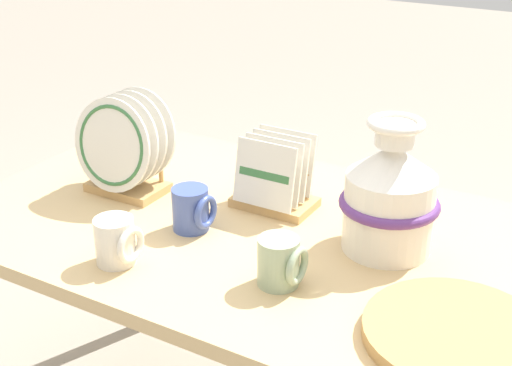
{
  "coord_description": "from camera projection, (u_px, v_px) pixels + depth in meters",
  "views": [
    {
      "loc": [
        0.74,
        -1.28,
        1.53
      ],
      "look_at": [
        0.0,
        0.0,
        0.86
      ],
      "focal_mm": 50.0,
      "sensor_mm": 36.0,
      "label": 1
    }
  ],
  "objects": [
    {
      "name": "mug_cream_glaze",
      "position": [
        117.0,
        241.0,
        1.49
      ],
      "size": [
        0.09,
        0.08,
        0.1
      ],
      "color": "silver",
      "rests_on": "display_table"
    },
    {
      "name": "display_table",
      "position": [
        256.0,
        256.0,
        1.7
      ],
      "size": [
        1.44,
        0.85,
        0.75
      ],
      "color": "tan",
      "rests_on": "ground_plane"
    },
    {
      "name": "mug_sage_glaze",
      "position": [
        281.0,
        262.0,
        1.42
      ],
      "size": [
        0.09,
        0.08,
        0.1
      ],
      "color": "#9EB28E",
      "rests_on": "display_table"
    },
    {
      "name": "wicker_charger_stack",
      "position": [
        456.0,
        334.0,
        1.27
      ],
      "size": [
        0.33,
        0.33,
        0.03
      ],
      "color": "tan",
      "rests_on": "display_table"
    },
    {
      "name": "dish_rack_round_plates",
      "position": [
        124.0,
        151.0,
        1.79
      ],
      "size": [
        0.24,
        0.15,
        0.26
      ],
      "color": "tan",
      "rests_on": "display_table"
    },
    {
      "name": "mug_cobalt_glaze",
      "position": [
        192.0,
        209.0,
        1.63
      ],
      "size": [
        0.09,
        0.08,
        0.1
      ],
      "color": "#42569E",
      "rests_on": "display_table"
    },
    {
      "name": "ceramic_vase",
      "position": [
        390.0,
        195.0,
        1.52
      ],
      "size": [
        0.22,
        0.22,
        0.3
      ],
      "color": "white",
      "rests_on": "display_table"
    },
    {
      "name": "dish_rack_square_plates",
      "position": [
        275.0,
        183.0,
        1.74
      ],
      "size": [
        0.2,
        0.14,
        0.18
      ],
      "color": "tan",
      "rests_on": "display_table"
    }
  ]
}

